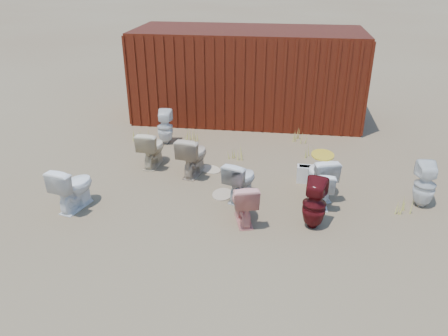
# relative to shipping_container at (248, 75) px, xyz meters

# --- Properties ---
(ground) EXTENTS (100.00, 100.00, 0.00)m
(ground) POSITION_rel_shipping_container_xyz_m (0.00, -5.20, -1.20)
(ground) COLOR brown
(ground) RESTS_ON ground
(shipping_container) EXTENTS (6.00, 2.40, 2.40)m
(shipping_container) POSITION_rel_shipping_container_xyz_m (0.00, 0.00, 0.00)
(shipping_container) COLOR #450D0B
(shipping_container) RESTS_ON ground
(toilet_front_a) EXTENTS (0.65, 0.90, 0.83)m
(toilet_front_a) POSITION_rel_shipping_container_xyz_m (-2.57, -5.46, -0.78)
(toilet_front_a) COLOR white
(toilet_front_a) RESTS_ON ground
(toilet_front_pink) EXTENTS (0.60, 0.82, 0.75)m
(toilet_front_pink) POSITION_rel_shipping_container_xyz_m (0.46, -5.49, -0.82)
(toilet_front_pink) COLOR #E78F85
(toilet_front_pink) RESTS_ON ground
(toilet_front_c) EXTENTS (0.68, 0.87, 0.78)m
(toilet_front_c) POSITION_rel_shipping_container_xyz_m (0.33, -4.71, -0.81)
(toilet_front_c) COLOR silver
(toilet_front_c) RESTS_ON ground
(toilet_front_maroon) EXTENTS (0.47, 0.47, 0.86)m
(toilet_front_maroon) POSITION_rel_shipping_container_xyz_m (1.62, -5.50, -0.77)
(toilet_front_maroon) COLOR #540E11
(toilet_front_maroon) RESTS_ON ground
(toilet_front_e) EXTENTS (0.42, 0.70, 0.70)m
(toilet_front_e) POSITION_rel_shipping_container_xyz_m (1.79, -4.74, -0.85)
(toilet_front_e) COLOR white
(toilet_front_e) RESTS_ON ground
(toilet_back_a) EXTENTS (0.41, 0.42, 0.83)m
(toilet_back_a) POSITION_rel_shipping_container_xyz_m (-1.76, -2.26, -0.79)
(toilet_back_a) COLOR white
(toilet_back_a) RESTS_ON ground
(toilet_back_beige_left) EXTENTS (0.52, 0.82, 0.80)m
(toilet_back_beige_left) POSITION_rel_shipping_container_xyz_m (-1.71, -3.53, -0.80)
(toilet_back_beige_left) COLOR beige
(toilet_back_beige_left) RESTS_ON ground
(toilet_back_beige_right) EXTENTS (0.63, 0.91, 0.85)m
(toilet_back_beige_right) POSITION_rel_shipping_container_xyz_m (-0.75, -3.82, -0.78)
(toilet_back_beige_right) COLOR #C0A98C
(toilet_back_beige_right) RESTS_ON ground
(toilet_back_yellowlid) EXTENTS (0.65, 0.89, 0.82)m
(toilet_back_yellowlid) POSITION_rel_shipping_container_xyz_m (1.78, -4.38, -0.79)
(toilet_back_yellowlid) COLOR white
(toilet_back_yellowlid) RESTS_ON ground
(toilet_back_e) EXTENTS (0.38, 0.39, 0.84)m
(toilet_back_e) POSITION_rel_shipping_container_xyz_m (3.60, -4.52, -0.78)
(toilet_back_e) COLOR white
(toilet_back_e) RESTS_ON ground
(yellow_lid) EXTENTS (0.42, 0.52, 0.02)m
(yellow_lid) POSITION_rel_shipping_container_xyz_m (1.78, -4.38, -0.37)
(yellow_lid) COLOR gold
(yellow_lid) RESTS_ON toilet_back_yellowlid
(loose_tank) EXTENTS (0.50, 0.21, 0.35)m
(loose_tank) POSITION_rel_shipping_container_xyz_m (1.62, -3.87, -1.02)
(loose_tank) COLOR silver
(loose_tank) RESTS_ON ground
(loose_lid_near) EXTENTS (0.42, 0.52, 0.02)m
(loose_lid_near) POSITION_rel_shipping_container_xyz_m (-0.02, -4.64, -1.19)
(loose_lid_near) COLOR tan
(loose_lid_near) RESTS_ON ground
(loose_lid_far) EXTENTS (0.59, 0.58, 0.02)m
(loose_lid_far) POSITION_rel_shipping_container_xyz_m (-0.42, -3.61, -1.19)
(loose_lid_far) COLOR #CCB693
(loose_lid_far) RESTS_ON ground
(weed_clump_a) EXTENTS (0.36, 0.36, 0.30)m
(weed_clump_a) POSITION_rel_shipping_container_xyz_m (-2.42, -2.28, -1.05)
(weed_clump_a) COLOR #BEB54C
(weed_clump_a) RESTS_ON ground
(weed_clump_b) EXTENTS (0.32, 0.32, 0.28)m
(weed_clump_b) POSITION_rel_shipping_container_xyz_m (0.01, -2.96, -1.06)
(weed_clump_b) COLOR #BEB54C
(weed_clump_b) RESTS_ON ground
(weed_clump_c) EXTENTS (0.36, 0.36, 0.31)m
(weed_clump_c) POSITION_rel_shipping_container_xyz_m (1.75, -2.62, -1.04)
(weed_clump_c) COLOR #BEB54C
(weed_clump_c) RESTS_ON ground
(weed_clump_d) EXTENTS (0.30, 0.30, 0.27)m
(weed_clump_d) POSITION_rel_shipping_container_xyz_m (-1.16, -2.04, -1.07)
(weed_clump_d) COLOR #BEB54C
(weed_clump_d) RESTS_ON ground
(weed_clump_e) EXTENTS (0.34, 0.34, 0.30)m
(weed_clump_e) POSITION_rel_shipping_container_xyz_m (1.46, -1.70, -1.05)
(weed_clump_e) COLOR #BEB54C
(weed_clump_e) RESTS_ON ground
(weed_clump_f) EXTENTS (0.28, 0.28, 0.27)m
(weed_clump_f) POSITION_rel_shipping_container_xyz_m (3.22, -4.80, -1.07)
(weed_clump_f) COLOR #BEB54C
(weed_clump_f) RESTS_ON ground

